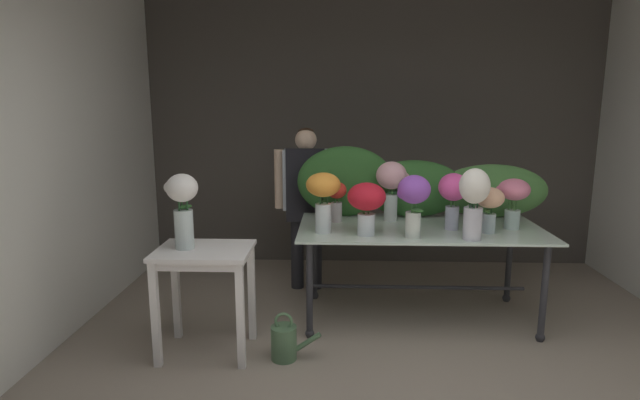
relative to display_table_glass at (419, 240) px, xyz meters
name	(u,v)px	position (x,y,z in m)	size (l,w,h in m)	color
ground_plane	(381,322)	(-0.30, -0.10, -0.67)	(7.41, 7.41, 0.00)	gray
wall_back	(371,135)	(-0.30, 1.58, 0.75)	(4.94, 0.12, 2.84)	#4C4742
wall_left	(69,147)	(-2.77, -0.10, 0.75)	(0.12, 3.49, 2.84)	silver
display_table_glass	(419,240)	(0.00, 0.00, 0.00)	(1.94, 0.97, 0.79)	silver
side_table_white	(205,265)	(-1.59, -0.64, -0.02)	(0.65, 0.51, 0.77)	white
florist	(306,192)	(-0.96, 0.66, 0.27)	(0.59, 0.24, 1.54)	#232328
foliage_backdrop	(415,187)	(0.00, 0.37, 0.37)	(2.16, 0.28, 0.61)	#2D6028
vase_peach_dahlias	(489,204)	(0.49, -0.17, 0.33)	(0.23, 0.22, 0.35)	silver
vase_blush_stock	(392,182)	(-0.21, 0.20, 0.44)	(0.28, 0.26, 0.50)	silver
vase_ivory_snapdragons	(474,199)	(0.32, -0.37, 0.41)	(0.22, 0.22, 0.52)	silver
vase_rosy_tulips	(514,196)	(0.72, -0.04, 0.37)	(0.26, 0.24, 0.40)	silver
vase_sunset_freesia	(323,194)	(-0.77, -0.22, 0.41)	(0.26, 0.26, 0.46)	silver
vase_lilac_ranunculus	(474,197)	(0.46, 0.14, 0.33)	(0.20, 0.19, 0.34)	silver
vase_fuchsia_carnations	(453,194)	(0.24, -0.08, 0.40)	(0.23, 0.23, 0.45)	silver
vase_scarlet_lilies	(336,198)	(-0.67, 0.15, 0.31)	(0.17, 0.17, 0.34)	silver
vase_crimson_peonies	(367,202)	(-0.44, -0.28, 0.36)	(0.29, 0.29, 0.40)	silver
vase_violet_hydrangea	(413,198)	(-0.11, -0.34, 0.41)	(0.24, 0.24, 0.47)	silver
vase_white_roses_tall	(183,206)	(-1.72, -0.64, 0.40)	(0.23, 0.21, 0.52)	silver
watering_can	(285,342)	(-1.02, -0.73, -0.55)	(0.35, 0.18, 0.34)	#4C704C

